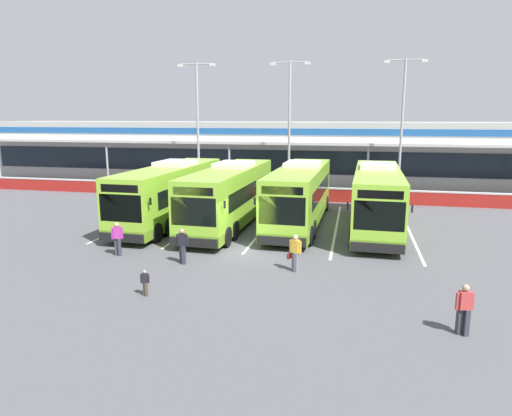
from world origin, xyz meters
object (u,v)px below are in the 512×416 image
Objects in this scene: coach_bus_left_centre at (230,196)px; pedestrian_with_handbag at (295,252)px; pedestrian_child at (145,282)px; lamp_post_east at (402,120)px; lamp_post_west at (198,120)px; pedestrian_approaching_bus at (117,238)px; pedestrian_near_bin at (464,308)px; coach_bus_leftmost at (171,194)px; coach_bus_right_centre at (377,199)px; lamp_post_centre at (289,120)px; coach_bus_centre at (300,196)px; pedestrian_in_dark_coat at (182,245)px.

pedestrian_with_handbag is at bearing -56.75° from coach_bus_left_centre.
coach_bus_left_centre reaches higher than pedestrian_child.
pedestrian_with_handbag is at bearing 37.85° from pedestrian_child.
coach_bus_left_centre is 1.11× the size of lamp_post_east.
pedestrian_child is 0.09× the size of lamp_post_west.
pedestrian_near_bin is at bearing -19.71° from pedestrian_approaching_bus.
coach_bus_right_centre is (12.56, 0.90, 0.00)m from coach_bus_leftmost.
pedestrian_near_bin reaches higher than pedestrian_child.
pedestrian_approaching_bus is 0.15× the size of lamp_post_west.
lamp_post_centre is (7.82, 0.52, 0.00)m from lamp_post_west.
coach_bus_left_centre is at bearing -173.77° from coach_bus_right_centre.
coach_bus_leftmost is 1.00× the size of coach_bus_centre.
coach_bus_left_centre is at bearing 123.25° from pedestrian_with_handbag.
lamp_post_east is (10.94, 19.77, 5.42)m from pedestrian_in_dark_coat.
pedestrian_in_dark_coat is 0.15× the size of lamp_post_centre.
lamp_post_centre is at bearing 122.26° from coach_bus_right_centre.
coach_bus_centre is 1.11× the size of lamp_post_centre.
coach_bus_leftmost is 1.11× the size of lamp_post_centre.
pedestrian_near_bin is 0.15× the size of lamp_post_centre.
pedestrian_with_handbag is (0.87, -8.76, -0.93)m from coach_bus_centre.
pedestrian_in_dark_coat and pedestrian_approaching_bus have the same top height.
lamp_post_east is (8.98, 0.33, 0.00)m from lamp_post_centre.
pedestrian_in_dark_coat is 3.87m from pedestrian_child.
pedestrian_with_handbag is at bearing -40.88° from coach_bus_leftmost.
pedestrian_in_dark_coat is 1.00× the size of pedestrian_approaching_bus.
pedestrian_child is at bearing -114.77° from lamp_post_east.
lamp_post_centre is at bearing 3.77° from lamp_post_west.
pedestrian_child is 10.86m from pedestrian_near_bin.
lamp_post_centre reaches higher than pedestrian_with_handbag.
lamp_post_centre reaches higher than pedestrian_approaching_bus.
coach_bus_centre is (4.12, 1.13, 0.00)m from coach_bus_left_centre.
pedestrian_approaching_bus is at bearing 177.02° from pedestrian_with_handbag.
lamp_post_west is (-10.07, 10.10, 4.50)m from coach_bus_centre.
coach_bus_left_centre is 12.15× the size of pedestrian_child.
pedestrian_near_bin is at bearing -54.64° from lamp_post_west.
pedestrian_child is at bearing -75.50° from lamp_post_west.
lamp_post_centre is (1.87, 11.75, 4.50)m from coach_bus_left_centre.
coach_bus_leftmost reaches higher than pedestrian_in_dark_coat.
coach_bus_leftmost is at bearing -140.75° from lamp_post_east.
pedestrian_with_handbag is at bearing -84.30° from coach_bus_centre.
coach_bus_centre is at bearing -45.09° from lamp_post_west.
coach_bus_centre is at bearing 116.29° from pedestrian_near_bin.
pedestrian_in_dark_coat is 20.54m from lamp_post_west.
pedestrian_with_handbag and pedestrian_approaching_bus have the same top height.
lamp_post_east is at bearing 65.23° from pedestrian_child.
pedestrian_in_dark_coat is (3.78, -7.75, -0.91)m from coach_bus_leftmost.
lamp_post_east reaches higher than pedestrian_with_handbag.
pedestrian_in_dark_coat is 0.15× the size of lamp_post_west.
pedestrian_with_handbag is at bearing -59.87° from lamp_post_west.
lamp_post_east is at bearing 58.43° from coach_bus_centre.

